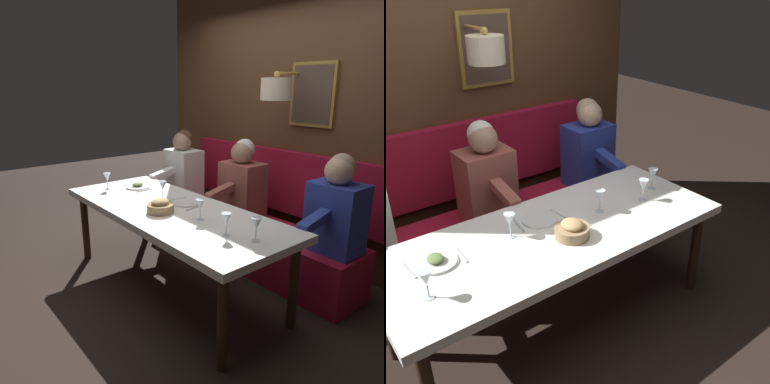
% 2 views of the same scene
% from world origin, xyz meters
% --- Properties ---
extents(ground_plane, '(12.00, 12.00, 0.00)m').
position_xyz_m(ground_plane, '(0.00, 0.00, 0.00)').
color(ground_plane, black).
extents(dining_table, '(0.90, 2.24, 0.74)m').
position_xyz_m(dining_table, '(0.00, 0.00, 0.67)').
color(dining_table, white).
rests_on(dining_table, ground_plane).
extents(banquette_bench, '(0.52, 2.44, 0.45)m').
position_xyz_m(banquette_bench, '(0.89, 0.00, 0.23)').
color(banquette_bench, maroon).
rests_on(banquette_bench, ground_plane).
extents(back_wall_panel, '(0.59, 3.64, 2.90)m').
position_xyz_m(back_wall_panel, '(1.46, -0.01, 1.37)').
color(back_wall_panel, '#51331E').
rests_on(back_wall_panel, ground_plane).
extents(diner_nearest, '(0.60, 0.40, 0.79)m').
position_xyz_m(diner_nearest, '(0.88, -0.98, 0.82)').
color(diner_nearest, '#283893').
rests_on(diner_nearest, banquette_bench).
extents(diner_near, '(0.60, 0.40, 0.79)m').
position_xyz_m(diner_near, '(0.88, 0.03, 0.82)').
color(diner_near, '#934C42').
rests_on(diner_near, banquette_bench).
extents(place_setting_0, '(0.24, 0.32, 0.05)m').
position_xyz_m(place_setting_0, '(0.12, 0.74, 0.75)').
color(place_setting_0, silver).
rests_on(place_setting_0, dining_table).
extents(place_setting_1, '(0.24, 0.33, 0.01)m').
position_xyz_m(place_setting_1, '(0.16, 0.01, 0.75)').
color(place_setting_1, white).
rests_on(place_setting_1, dining_table).
extents(wine_glass_0, '(0.07, 0.07, 0.16)m').
position_xyz_m(wine_glass_0, '(-0.14, 0.88, 0.86)').
color(wine_glass_0, silver).
rests_on(wine_glass_0, dining_table).
extents(wine_glass_1, '(0.07, 0.07, 0.16)m').
position_xyz_m(wine_glass_1, '(0.10, 0.27, 0.86)').
color(wine_glass_1, silver).
rests_on(wine_glass_1, dining_table).
extents(wine_glass_2, '(0.07, 0.07, 0.16)m').
position_xyz_m(wine_glass_2, '(0.04, -0.92, 0.86)').
color(wine_glass_2, silver).
rests_on(wine_glass_2, dining_table).
extents(wine_glass_3, '(0.07, 0.07, 0.16)m').
position_xyz_m(wine_glass_3, '(-0.06, -0.73, 0.86)').
color(wine_glass_3, silver).
rests_on(wine_glass_3, dining_table).
extents(wine_glass_4, '(0.07, 0.07, 0.16)m').
position_xyz_m(wine_glass_4, '(0.01, -0.38, 0.86)').
color(wine_glass_4, silver).
rests_on(wine_glass_4, dining_table).
extents(bread_bowl, '(0.22, 0.22, 0.12)m').
position_xyz_m(bread_bowl, '(-0.13, -0.04, 0.79)').
color(bread_bowl, '#9E7F56').
rests_on(bread_bowl, dining_table).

